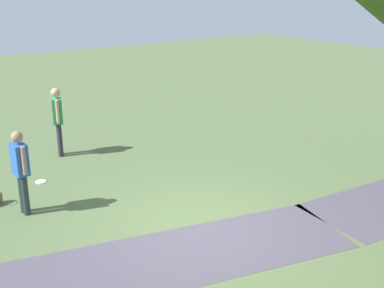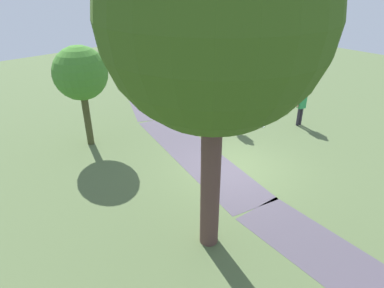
% 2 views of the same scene
% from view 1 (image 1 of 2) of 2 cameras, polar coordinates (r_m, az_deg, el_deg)
% --- Properties ---
extents(ground_plane, '(48.00, 48.00, 0.00)m').
position_cam_1_polar(ground_plane, '(9.32, 1.29, -9.69)').
color(ground_plane, '#52653C').
extents(footpath_segment_mid, '(8.21, 3.56, 0.01)m').
position_cam_1_polar(footpath_segment_mid, '(8.22, -8.10, -14.12)').
color(footpath_segment_mid, '#4D4652').
rests_on(footpath_segment_mid, ground).
extents(woman_with_handbag, '(0.27, 0.52, 1.70)m').
position_cam_1_polar(woman_with_handbag, '(10.02, -19.26, -2.49)').
color(woman_with_handbag, '#253131').
rests_on(woman_with_handbag, ground).
extents(man_near_boulder, '(0.34, 0.50, 1.80)m').
position_cam_1_polar(man_near_boulder, '(13.08, -15.31, 3.09)').
color(man_near_boulder, '#2E2833').
rests_on(man_near_boulder, ground).
extents(frisbee_on_grass, '(0.24, 0.24, 0.02)m').
position_cam_1_polar(frisbee_on_grass, '(11.79, -17.13, -4.20)').
color(frisbee_on_grass, white).
rests_on(frisbee_on_grass, ground).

